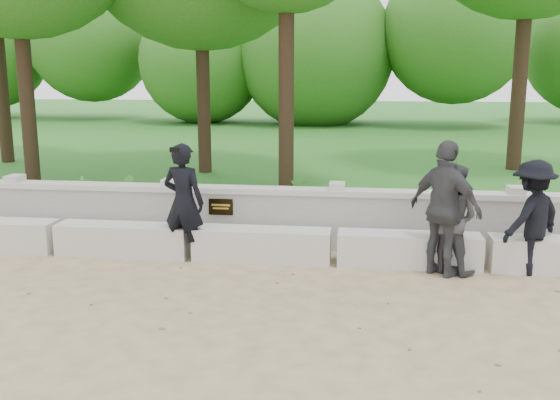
% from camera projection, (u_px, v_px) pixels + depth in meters
% --- Properties ---
extents(ground, '(80.00, 80.00, 0.00)m').
position_uv_depth(ground, '(147.00, 307.00, 6.96)').
color(ground, tan).
rests_on(ground, ground).
extents(lawn, '(40.00, 22.00, 0.25)m').
position_uv_depth(lawn, '(290.00, 148.00, 20.53)').
color(lawn, '#225D1E').
rests_on(lawn, ground).
extents(concrete_bench, '(11.90, 0.45, 0.45)m').
position_uv_depth(concrete_bench, '(192.00, 242.00, 8.76)').
color(concrete_bench, beige).
rests_on(concrete_bench, ground).
extents(parapet_wall, '(12.50, 0.35, 0.90)m').
position_uv_depth(parapet_wall, '(204.00, 214.00, 9.39)').
color(parapet_wall, '#B6B3AC').
rests_on(parapet_wall, ground).
extents(man_main, '(0.67, 0.61, 1.64)m').
position_uv_depth(man_main, '(184.00, 202.00, 8.55)').
color(man_main, black).
rests_on(man_main, ground).
extents(visitor_left, '(0.87, 0.82, 1.43)m').
position_uv_depth(visitor_left, '(452.00, 218.00, 8.05)').
color(visitor_left, '#36363A').
rests_on(visitor_left, ground).
extents(visitor_mid, '(1.09, 1.04, 1.49)m').
position_uv_depth(visitor_mid, '(532.00, 217.00, 7.98)').
color(visitor_mid, black).
rests_on(visitor_mid, ground).
extents(visitor_right, '(1.05, 1.00, 1.74)m').
position_uv_depth(visitor_right, '(445.00, 209.00, 7.88)').
color(visitor_right, '#38383C').
rests_on(visitor_right, ground).
extents(shrub_a, '(0.40, 0.36, 0.64)m').
position_uv_depth(shrub_a, '(83.00, 195.00, 10.33)').
color(shrub_a, '#367628').
rests_on(shrub_a, lawn).
extents(shrub_b, '(0.41, 0.45, 0.65)m').
position_uv_depth(shrub_b, '(126.00, 196.00, 10.24)').
color(shrub_b, '#367628').
rests_on(shrub_b, lawn).
extents(shrub_c, '(0.64, 0.58, 0.62)m').
position_uv_depth(shrub_c, '(306.00, 201.00, 9.86)').
color(shrub_c, '#367628').
rests_on(shrub_c, lawn).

